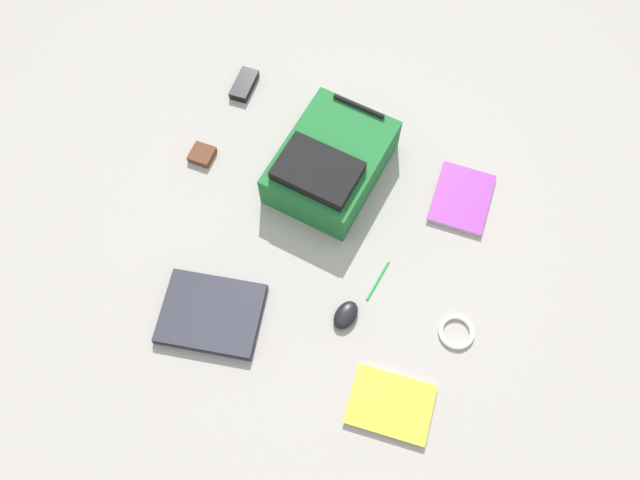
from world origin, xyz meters
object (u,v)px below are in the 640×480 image
(backpack, at_px, (330,163))
(power_brick, at_px, (244,85))
(laptop, at_px, (211,313))
(earbud_pouch, at_px, (202,155))
(book_red, at_px, (462,198))
(cable_coil, at_px, (456,332))
(computer_mouse, at_px, (346,315))
(pen_black, at_px, (378,281))
(book_comic, at_px, (390,404))

(backpack, relative_size, power_brick, 3.36)
(laptop, distance_m, earbud_pouch, 0.59)
(book_red, relative_size, earbud_pouch, 3.14)
(backpack, xyz_separation_m, cable_coil, (0.56, -0.39, -0.07))
(cable_coil, xyz_separation_m, power_brick, (-1.00, 0.63, 0.01))
(computer_mouse, distance_m, power_brick, 0.97)
(backpack, relative_size, pen_black, 3.12)
(book_red, xyz_separation_m, computer_mouse, (-0.23, -0.53, 0.01))
(backpack, relative_size, laptop, 1.33)
(laptop, xyz_separation_m, power_brick, (-0.27, 0.85, -0.00))
(cable_coil, height_order, pen_black, cable_coil)
(backpack, bearing_deg, book_comic, -56.56)
(book_red, xyz_separation_m, pen_black, (-0.17, -0.39, -0.00))
(power_brick, xyz_separation_m, earbud_pouch, (-0.01, -0.33, -0.00))
(book_red, xyz_separation_m, cable_coil, (0.11, -0.46, -0.00))
(cable_coil, relative_size, earbud_pouch, 1.43)
(book_red, height_order, power_brick, power_brick)
(backpack, height_order, pen_black, backpack)
(laptop, relative_size, book_red, 1.42)
(pen_black, relative_size, earbud_pouch, 1.90)
(book_comic, distance_m, power_brick, 1.27)
(laptop, bearing_deg, backpack, 74.85)
(laptop, height_order, computer_mouse, computer_mouse)
(laptop, height_order, power_brick, laptop)
(power_brick, bearing_deg, cable_coil, -32.32)
(cable_coil, relative_size, pen_black, 0.75)
(computer_mouse, xyz_separation_m, power_brick, (-0.66, 0.71, -0.00))
(computer_mouse, height_order, pen_black, computer_mouse)
(backpack, xyz_separation_m, pen_black, (0.28, -0.32, -0.07))
(book_red, height_order, cable_coil, book_red)
(earbud_pouch, bearing_deg, computer_mouse, -28.86)
(power_brick, bearing_deg, backpack, -29.13)
(laptop, height_order, book_red, laptop)
(computer_mouse, distance_m, earbud_pouch, 0.77)
(power_brick, bearing_deg, book_red, -10.94)
(book_comic, height_order, power_brick, power_brick)
(backpack, distance_m, pen_black, 0.43)
(backpack, distance_m, cable_coil, 0.69)
(computer_mouse, bearing_deg, book_red, 78.80)
(book_red, bearing_deg, backpack, -171.21)
(computer_mouse, bearing_deg, power_brick, 144.89)
(book_red, xyz_separation_m, power_brick, (-0.89, 0.17, 0.01))
(backpack, height_order, book_comic, backpack)
(computer_mouse, distance_m, cable_coil, 0.35)
(book_red, bearing_deg, pen_black, -113.75)
(laptop, relative_size, cable_coil, 3.12)
(backpack, bearing_deg, earbud_pouch, -168.36)
(laptop, distance_m, book_red, 0.92)
(laptop, bearing_deg, power_brick, 107.50)
(laptop, relative_size, book_comic, 1.37)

